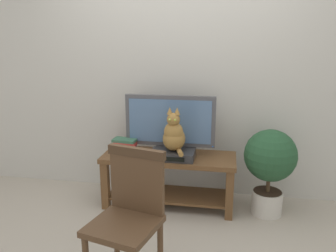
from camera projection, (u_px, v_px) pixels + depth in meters
ground_plane at (166, 239)px, 2.84m from camera, size 12.00×12.00×0.00m
back_wall at (184, 60)px, 3.47m from camera, size 7.00×0.12×2.80m
tv_stand at (169, 171)px, 3.34m from camera, size 1.28×0.47×0.52m
tv at (170, 124)px, 3.28m from camera, size 0.87×0.20×0.58m
media_box at (174, 154)px, 3.22m from camera, size 0.39×0.30×0.08m
cat at (174, 135)px, 3.16m from camera, size 0.22×0.32×0.42m
wooden_chair at (130, 210)px, 2.18m from camera, size 0.49×0.49×0.94m
book_stack at (125, 145)px, 3.36m from camera, size 0.24×0.21×0.15m
potted_plant at (270, 163)px, 3.13m from camera, size 0.48×0.48×0.82m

